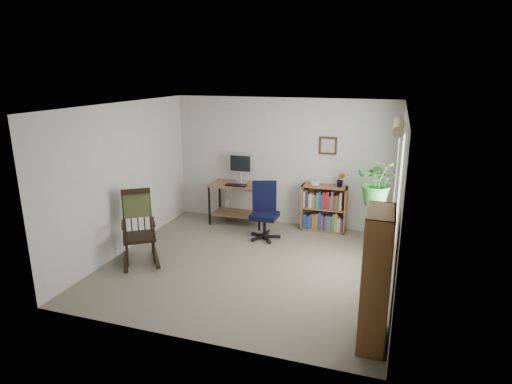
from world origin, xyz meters
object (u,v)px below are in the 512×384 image
(desk, at_px, (239,204))
(office_chair, at_px, (265,211))
(low_bookshelf, at_px, (324,208))
(tall_bookshelf, at_px, (376,279))
(rocking_chair, at_px, (139,227))

(desk, height_order, office_chair, office_chair)
(low_bookshelf, relative_size, tall_bookshelf, 0.57)
(office_chair, distance_m, rocking_chair, 2.16)
(rocking_chair, xyz_separation_m, tall_bookshelf, (3.53, -0.97, 0.18))
(office_chair, bearing_deg, low_bookshelf, 20.32)
(rocking_chair, relative_size, low_bookshelf, 1.34)
(low_bookshelf, bearing_deg, tall_bookshelf, -71.59)
(desk, distance_m, tall_bookshelf, 4.12)
(office_chair, relative_size, rocking_chair, 0.89)
(office_chair, height_order, rocking_chair, rocking_chair)
(office_chair, xyz_separation_m, rocking_chair, (-1.55, -1.51, 0.07))
(low_bookshelf, bearing_deg, desk, -175.79)
(low_bookshelf, bearing_deg, rocking_chair, -137.57)
(office_chair, height_order, tall_bookshelf, tall_bookshelf)
(tall_bookshelf, bearing_deg, office_chair, 128.68)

